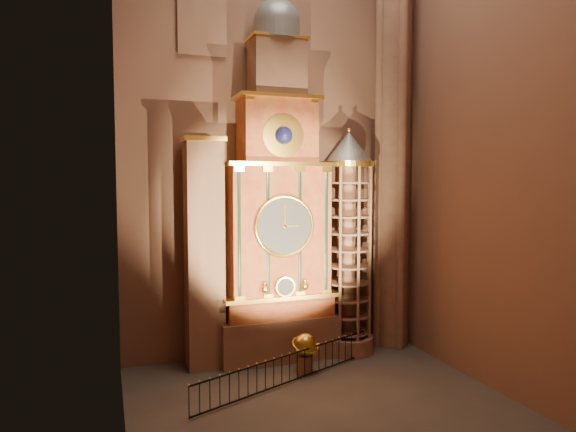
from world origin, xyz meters
name	(u,v)px	position (x,y,z in m)	size (l,w,h in m)	color
floor	(319,400)	(0.00, 0.00, 0.00)	(14.00, 14.00, 0.00)	#383330
wall_back	(270,124)	(0.00, 6.00, 11.00)	(22.00, 22.00, 0.00)	brown
wall_left	(118,96)	(-7.00, 0.00, 11.00)	(22.00, 22.00, 0.00)	brown
wall_right	(477,115)	(7.00, 0.00, 11.00)	(22.00, 22.00, 0.00)	brown
astronomical_clock	(277,216)	(0.00, 4.96, 6.68)	(5.60, 2.41, 16.70)	#8C634C
portrait_tower	(204,252)	(-3.40, 4.98, 5.15)	(1.80, 1.60, 10.20)	#8C634C
stair_turret	(348,244)	(3.50, 4.70, 5.27)	(2.50, 2.50, 10.80)	#8C634C
gothic_pier	(394,126)	(6.10, 5.00, 11.00)	(2.04, 2.04, 22.00)	#8C634C
celestial_globe	(305,349)	(0.54, 2.77, 1.03)	(1.45, 1.40, 1.72)	#8C634C
iron_railing	(290,368)	(-0.51, 1.86, 0.64)	(8.78, 3.83, 1.19)	black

